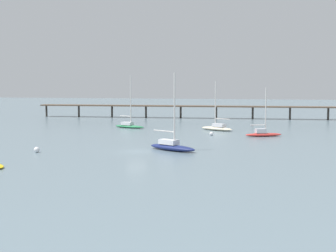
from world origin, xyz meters
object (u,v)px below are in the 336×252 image
sailboat_cream (217,127)px  sailboat_navy (172,145)px  pier (267,102)px  mooring_buoy_outer (37,150)px  mooring_buoy_mid (211,134)px  sailboat_red (263,133)px  sailboat_green (129,125)px

sailboat_cream → sailboat_navy: (-3.27, -27.90, 0.07)m
pier → mooring_buoy_outer: size_ratio=113.37×
sailboat_navy → mooring_buoy_mid: (3.21, 18.84, -0.35)m
pier → sailboat_navy: sailboat_navy is taller
sailboat_navy → mooring_buoy_outer: 17.50m
mooring_buoy_outer → sailboat_navy: bearing=17.5°
sailboat_navy → sailboat_red: bearing=58.8°
sailboat_green → mooring_buoy_mid: size_ratio=15.60×
pier → sailboat_cream: bearing=-107.0°
mooring_buoy_outer → pier: bearing=65.3°
pier → mooring_buoy_mid: size_ratio=124.42×
sailboat_red → mooring_buoy_mid: 8.58m
mooring_buoy_mid → sailboat_green: bearing=148.1°
sailboat_red → sailboat_cream: 12.01m
sailboat_red → pier: bearing=89.0°
sailboat_cream → mooring_buoy_mid: (-0.06, -9.06, -0.28)m
mooring_buoy_outer → mooring_buoy_mid: bearing=50.4°
sailboat_cream → sailboat_red: bearing=-45.0°
pier → sailboat_red: bearing=-91.0°
sailboat_red → mooring_buoy_mid: (-8.56, -0.56, -0.27)m
mooring_buoy_outer → sailboat_red: bearing=40.9°
sailboat_cream → sailboat_green: sailboat_green is taller
sailboat_red → sailboat_green: (-26.14, 10.36, 0.01)m
sailboat_red → sailboat_navy: 22.69m
pier → sailboat_navy: 59.49m
pier → mooring_buoy_outer: (-29.16, -63.31, -3.76)m
pier → sailboat_red: size_ratio=10.08×
pier → sailboat_green: bearing=-133.5°
sailboat_green → sailboat_red: bearing=-21.6°
sailboat_cream → mooring_buoy_mid: size_ratio=13.98×
sailboat_navy → pier: bearing=77.9°
pier → mooring_buoy_mid: (-9.26, -39.23, -3.80)m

